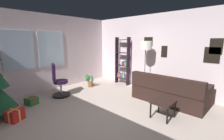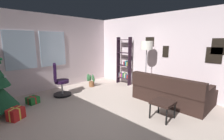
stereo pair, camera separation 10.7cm
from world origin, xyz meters
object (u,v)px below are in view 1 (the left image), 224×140
(footstool, at_px, (163,103))
(floor_lamp, at_px, (146,48))
(bookshelf, at_px, (123,64))
(gift_box_red, at_px, (15,115))
(potted_plant, at_px, (90,81))
(couch, at_px, (174,92))
(gift_box_green, at_px, (32,101))
(office_chair, at_px, (59,84))

(footstool, xyz_separation_m, floor_lamp, (1.29, 1.30, 1.14))
(bookshelf, relative_size, floor_lamp, 1.08)
(gift_box_red, relative_size, bookshelf, 0.21)
(footstool, bearing_deg, potted_plant, 82.91)
(couch, xyz_separation_m, floor_lamp, (0.19, 1.10, 1.20))
(footstool, distance_m, gift_box_green, 3.50)
(gift_box_green, xyz_separation_m, bookshelf, (3.35, -0.51, 0.73))
(gift_box_green, xyz_separation_m, office_chair, (0.85, 0.03, 0.32))
(footstool, height_order, potted_plant, potted_plant)
(footstool, relative_size, potted_plant, 0.91)
(footstool, distance_m, floor_lamp, 2.15)
(potted_plant, bearing_deg, couch, -76.48)
(couch, xyz_separation_m, gift_box_green, (-2.89, 2.80, -0.20))
(gift_box_green, xyz_separation_m, floor_lamp, (3.08, -1.70, 1.40))
(bookshelf, bearing_deg, couch, -101.39)
(couch, height_order, gift_box_red, couch)
(gift_box_green, height_order, floor_lamp, floor_lamp)
(gift_box_red, bearing_deg, potted_plant, 16.79)
(gift_box_red, distance_m, gift_box_green, 0.90)
(gift_box_red, bearing_deg, floor_lamp, -15.41)
(gift_box_green, distance_m, floor_lamp, 3.78)
(footstool, xyz_separation_m, bookshelf, (1.56, 2.49, 0.47))
(office_chair, bearing_deg, bookshelf, -12.11)
(couch, xyz_separation_m, potted_plant, (-0.71, 2.94, -0.06))
(gift_box_red, relative_size, office_chair, 0.37)
(couch, relative_size, gift_box_red, 5.19)
(couch, distance_m, gift_box_green, 4.03)
(footstool, bearing_deg, bookshelf, 57.97)
(bookshelf, bearing_deg, gift_box_green, 171.43)
(office_chair, bearing_deg, potted_plant, 4.87)
(gift_box_green, bearing_deg, footstool, -59.12)
(office_chair, xyz_separation_m, floor_lamp, (2.22, -1.73, 1.08))
(office_chair, height_order, bookshelf, bookshelf)
(couch, bearing_deg, potted_plant, 103.52)
(floor_lamp, bearing_deg, potted_plant, 115.90)
(gift_box_red, xyz_separation_m, bookshelf, (3.93, 0.19, 0.70))
(couch, relative_size, footstool, 4.40)
(office_chair, height_order, floor_lamp, floor_lamp)
(floor_lamp, relative_size, potted_plant, 3.46)
(couch, distance_m, footstool, 1.12)
(gift_box_red, bearing_deg, couch, -31.24)
(bookshelf, bearing_deg, footstool, -122.03)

